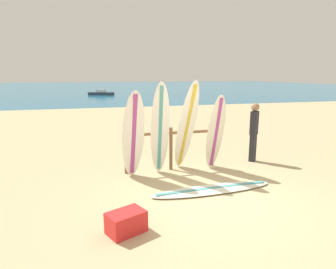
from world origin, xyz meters
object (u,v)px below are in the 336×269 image
Objects in this scene: surfboard_leaning_left at (160,129)px; surfboard_leaning_center_left at (186,127)px; surfboard_leaning_far_left at (133,135)px; surfboard_leaning_center at (216,133)px; beachgoer_standing at (254,130)px; surfboard_rack at (171,143)px; surfboard_lying_on_sand at (213,189)px; small_boat_offshore at (101,93)px; cooler_box at (126,222)px.

surfboard_leaning_left is 0.99× the size of surfboard_leaning_center_left.
surfboard_leaning_center is (2.22, 0.11, -0.07)m from surfboard_leaning_far_left.
surfboard_leaning_far_left is 3.69m from beachgoer_standing.
surfboard_rack is 1.45× the size of beachgoer_standing.
surfboard_lying_on_sand is 1.65× the size of beachgoer_standing.
small_boat_offshore is (-1.80, 30.91, -0.77)m from surfboard_leaning_center.
small_boat_offshore is at bearing 64.09° from cooler_box.
cooler_box is at bearing -101.46° from surfboard_leaning_far_left.
small_boat_offshore is at bearing 90.48° from surfboard_leaning_left.
surfboard_leaning_far_left is 0.68× the size of small_boat_offshore.
beachgoer_standing is at bearing 12.05° from cooler_box.
surfboard_leaning_center is 0.72× the size of surfboard_lying_on_sand.
surfboard_leaning_center_left reaches higher than surfboard_leaning_left.
surfboard_leaning_center is at bearing -3.80° from surfboard_leaning_center_left.
surfboard_rack is 1.15× the size of surfboard_leaning_far_left.
surfboard_rack reaches higher than small_boat_offshore.
surfboard_rack is 0.65m from surfboard_leaning_center_left.
surfboard_rack is 1.04× the size of surfboard_leaning_center_left.
surfboard_rack is at bearing 143.05° from surfboard_leaning_center_left.
surfboard_rack is 3.37m from cooler_box.
cooler_box is (-2.08, -1.25, 0.14)m from surfboard_lying_on_sand.
surfboard_leaning_center_left is (1.42, 0.17, 0.12)m from surfboard_leaning_far_left.
surfboard_leaning_center_left is 1.40× the size of beachgoer_standing.
beachgoer_standing reaches higher than small_boat_offshore.
surfboard_leaning_center is 3.87m from cooler_box.
surfboard_leaning_far_left is at bearing -173.26° from surfboard_leaning_center_left.
surfboard_leaning_center reaches higher than surfboard_rack.
small_boat_offshore is (-3.22, 30.47, -0.70)m from beachgoer_standing.
cooler_box is at bearing -143.61° from beachgoer_standing.
surfboard_lying_on_sand is (0.89, -1.30, -1.17)m from surfboard_leaning_left.
surfboard_leaning_center_left is at bearing 96.18° from surfboard_lying_on_sand.
cooler_box is at bearing -149.04° from surfboard_lying_on_sand.
surfboard_leaning_center reaches higher than beachgoer_standing.
surfboard_leaning_far_left reaches higher than cooler_box.
surfboard_leaning_center_left is (0.74, 0.12, 0.02)m from surfboard_leaning_left.
surfboard_lying_on_sand is (-0.65, -1.37, -0.99)m from surfboard_leaning_center.
beachgoer_standing is at bearing -83.96° from small_boat_offshore.
surfboard_rack is 0.71m from surfboard_leaning_left.
surfboard_leaning_far_left is 1.27× the size of beachgoer_standing.
surfboard_leaning_left is 30.99m from small_boat_offshore.
cooler_box is at bearing -91.58° from small_boat_offshore.
surfboard_leaning_center is 0.63× the size of small_boat_offshore.
surfboard_lying_on_sand is at bearing -115.34° from surfboard_leaning_center.
cooler_box is (-4.15, -3.06, -0.78)m from beachgoer_standing.
surfboard_leaning_center_left is 1.86m from surfboard_lying_on_sand.
beachgoer_standing is 30.65m from small_boat_offshore.
surfboard_leaning_center is at bearing -15.31° from surfboard_rack.
surfboard_leaning_far_left reaches higher than small_boat_offshore.
surfboard_leaning_center_left reaches higher than surfboard_lying_on_sand.
surfboard_leaning_far_left is 0.92× the size of surfboard_leaning_left.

